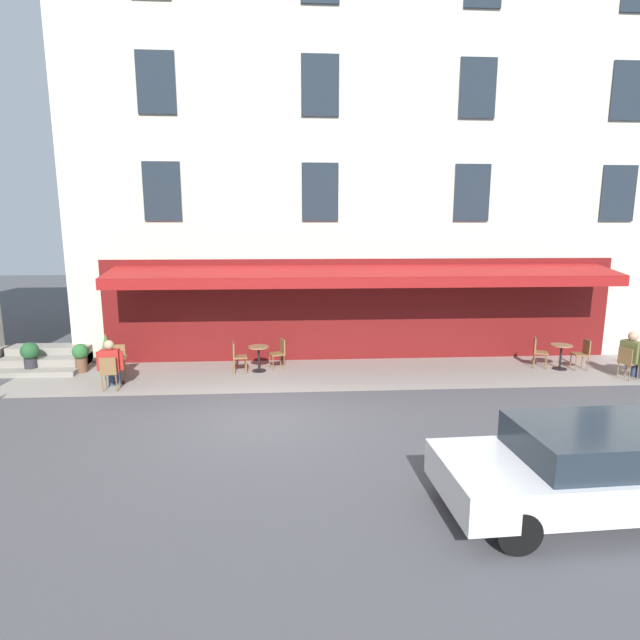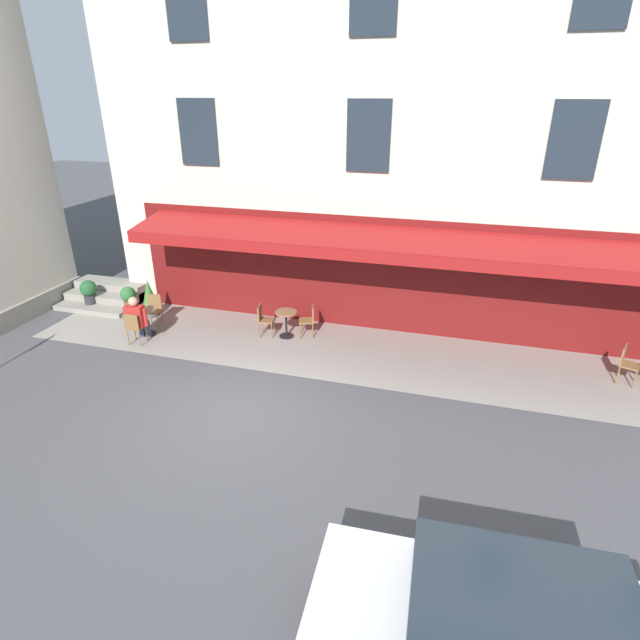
# 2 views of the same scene
# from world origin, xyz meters

# --- Properties ---
(ground_plane) EXTENTS (70.00, 70.00, 0.00)m
(ground_plane) POSITION_xyz_m (0.00, 0.00, 0.00)
(ground_plane) COLOR #4C4C51
(sidewalk_cafe_terrace) EXTENTS (20.50, 3.20, 0.01)m
(sidewalk_cafe_terrace) POSITION_xyz_m (-3.25, -3.40, 0.00)
(sidewalk_cafe_terrace) COLOR gray
(sidewalk_cafe_terrace) RESTS_ON ground_plane
(cafe_building_facade) EXTENTS (20.00, 10.70, 15.00)m
(cafe_building_facade) POSITION_xyz_m (-4.00, -9.49, 7.49)
(cafe_building_facade) COLOR beige
(cafe_building_facade) RESTS_ON ground_plane
(back_alley_steps) EXTENTS (2.40, 1.75, 0.60)m
(back_alley_steps) POSITION_xyz_m (6.60, -4.59, 0.24)
(back_alley_steps) COLOR gray
(back_alley_steps) RESTS_ON ground_plane
(cafe_table_near_entrance) EXTENTS (0.60, 0.60, 0.75)m
(cafe_table_near_entrance) POSITION_xyz_m (3.98, -2.84, 0.49)
(cafe_table_near_entrance) COLOR black
(cafe_table_near_entrance) RESTS_ON ground_plane
(cafe_chair_wicker_near_door) EXTENTS (0.43, 0.43, 0.91)m
(cafe_chair_wicker_near_door) POSITION_xyz_m (3.93, -2.21, 0.55)
(cafe_chair_wicker_near_door) COLOR olive
(cafe_chair_wicker_near_door) RESTS_ON ground_plane
(cafe_chair_wicker_back_row) EXTENTS (0.48, 0.48, 0.91)m
(cafe_chair_wicker_back_row) POSITION_xyz_m (4.13, -3.46, 0.55)
(cafe_chair_wicker_back_row) COLOR olive
(cafe_chair_wicker_back_row) RESTS_ON ground_plane
(cafe_chair_wicker_under_awning) EXTENTS (0.51, 0.51, 0.91)m
(cafe_chair_wicker_under_awning) POSITION_xyz_m (-9.98, -2.30, 0.55)
(cafe_chair_wicker_under_awning) COLOR olive
(cafe_chair_wicker_under_awning) RESTS_ON ground_plane
(cafe_table_streetside) EXTENTS (0.60, 0.60, 0.75)m
(cafe_table_streetside) POSITION_xyz_m (-8.72, -3.40, 0.49)
(cafe_table_streetside) COLOR black
(cafe_table_streetside) RESTS_ON ground_plane
(cafe_chair_wicker_corner_right) EXTENTS (0.44, 0.44, 0.91)m
(cafe_chair_wicker_corner_right) POSITION_xyz_m (-9.35, -3.33, 0.55)
(cafe_chair_wicker_corner_right) COLOR olive
(cafe_chair_wicker_corner_right) RESTS_ON ground_plane
(cafe_chair_wicker_kerbside) EXTENTS (0.52, 0.52, 0.91)m
(cafe_chair_wicker_kerbside) POSITION_xyz_m (-8.13, -3.64, 0.55)
(cafe_chair_wicker_kerbside) COLOR olive
(cafe_chair_wicker_kerbside) RESTS_ON ground_plane
(cafe_table_far_end) EXTENTS (0.60, 0.60, 0.75)m
(cafe_table_far_end) POSITION_xyz_m (0.21, -3.76, 0.49)
(cafe_table_far_end) COLOR black
(cafe_table_far_end) RESTS_ON ground_plane
(cafe_chair_wicker_by_window) EXTENTS (0.46, 0.46, 0.91)m
(cafe_chair_wicker_by_window) POSITION_xyz_m (0.83, -3.65, 0.55)
(cafe_chair_wicker_by_window) COLOR olive
(cafe_chair_wicker_by_window) RESTS_ON ground_plane
(cafe_chair_wicker_facing_street) EXTENTS (0.51, 0.51, 0.91)m
(cafe_chair_wicker_facing_street) POSITION_xyz_m (-0.39, -3.96, 0.55)
(cafe_chair_wicker_facing_street) COLOR olive
(cafe_chair_wicker_facing_street) RESTS_ON ground_plane
(seated_patron_in_red) EXTENTS (0.67, 0.57, 1.31)m
(seated_patron_in_red) POSITION_xyz_m (3.95, -2.43, 0.70)
(seated_patron_in_red) COLOR navy
(seated_patron_in_red) RESTS_ON ground_plane
(seated_companion_in_olive) EXTENTS (0.66, 0.67, 1.35)m
(seated_companion_in_olive) POSITION_xyz_m (-10.18, -2.37, 0.72)
(seated_companion_in_olive) COLOR navy
(seated_companion_in_olive) RESTS_ON ground_plane
(potted_plant_under_sign) EXTENTS (0.50, 0.50, 0.90)m
(potted_plant_under_sign) POSITION_xyz_m (6.78, -4.02, 0.52)
(potted_plant_under_sign) COLOR #2D2D33
(potted_plant_under_sign) RESTS_ON ground_plane
(potted_plant_mid_terrace) EXTENTS (0.45, 0.45, 0.84)m
(potted_plant_mid_terrace) POSITION_xyz_m (5.36, -4.01, 0.48)
(potted_plant_mid_terrace) COLOR brown
(potted_plant_mid_terrace) RESTS_ON ground_plane
(potted_plant_by_steps) EXTENTS (0.44, 0.44, 1.15)m
(potted_plant_by_steps) POSITION_xyz_m (4.61, -4.00, 0.56)
(potted_plant_by_steps) COLOR #4C4C51
(potted_plant_by_steps) RESTS_ON ground_plane
(parked_car_white) EXTENTS (4.37, 1.97, 1.33)m
(parked_car_white) POSITION_xyz_m (-5.07, 3.90, 0.71)
(parked_car_white) COLOR silver
(parked_car_white) RESTS_ON ground_plane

